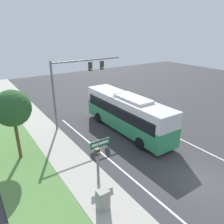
% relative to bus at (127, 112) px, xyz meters
% --- Properties ---
extents(ground_plane, '(80.00, 80.00, 0.00)m').
position_rel_bus_xyz_m(ground_plane, '(-0.57, -8.91, -2.01)').
color(ground_plane, '#38383A').
extents(lane_divider_near, '(0.14, 30.00, 0.01)m').
position_rel_bus_xyz_m(lane_divider_near, '(-4.17, -8.91, -2.01)').
color(lane_divider_near, silver).
rests_on(lane_divider_near, ground_plane).
extents(bus, '(2.61, 10.87, 3.69)m').
position_rel_bus_xyz_m(bus, '(0.00, 0.00, 0.00)').
color(bus, '#2D8956').
rests_on(bus, ground_plane).
extents(signal_gantry, '(7.56, 0.41, 6.80)m').
position_rel_bus_xyz_m(signal_gantry, '(-3.33, 3.97, 2.90)').
color(signal_gantry, slate).
rests_on(signal_gantry, ground_plane).
extents(pedestrian_signal, '(0.28, 0.34, 2.70)m').
position_rel_bus_xyz_m(pedestrian_signal, '(-6.40, -5.27, -0.15)').
color(pedestrian_signal, slate).
rests_on(pedestrian_signal, ground_plane).
extents(street_sign, '(1.52, 0.08, 2.56)m').
position_rel_bus_xyz_m(street_sign, '(-5.56, -4.12, -0.14)').
color(street_sign, slate).
rests_on(street_sign, ground_plane).
extents(utility_cabinet, '(0.66, 0.52, 1.22)m').
position_rel_bus_xyz_m(utility_cabinet, '(-7.23, -7.21, -1.28)').
color(utility_cabinet, gray).
rests_on(utility_cabinet, sidewalk).
extents(roadside_tree, '(2.66, 2.66, 5.38)m').
position_rel_bus_xyz_m(roadside_tree, '(-9.77, 0.82, 2.11)').
color(roadside_tree, brown).
rests_on(roadside_tree, grass_verge).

